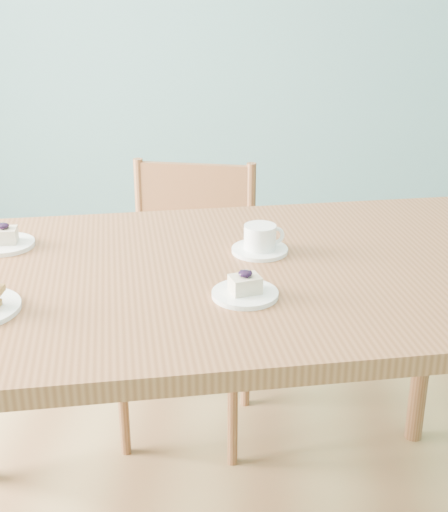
% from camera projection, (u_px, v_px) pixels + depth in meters
% --- Properties ---
extents(room, '(5.01, 5.01, 2.71)m').
position_uv_depth(room, '(186.00, 38.00, 1.50)').
color(room, '#9A7948').
rests_on(room, ground).
extents(dining_table, '(1.71, 1.20, 0.83)m').
position_uv_depth(dining_table, '(223.00, 301.00, 1.69)').
color(dining_table, brown).
rests_on(dining_table, ground).
extents(dining_chair, '(0.44, 0.43, 0.90)m').
position_uv_depth(dining_chair, '(189.00, 302.00, 2.34)').
color(dining_chair, brown).
rests_on(dining_chair, ground).
extents(cheesecake_plate_near, '(0.14, 0.14, 0.06)m').
position_uv_depth(cheesecake_plate_near, '(245.00, 290.00, 1.52)').
color(cheesecake_plate_near, white).
rests_on(cheesecake_plate_near, dining_table).
extents(cheesecake_plate_far, '(0.15, 0.15, 0.06)m').
position_uv_depth(cheesecake_plate_far, '(4.00, 241.00, 1.79)').
color(cheesecake_plate_far, white).
rests_on(cheesecake_plate_far, dining_table).
extents(coffee_cup, '(0.14, 0.14, 0.07)m').
position_uv_depth(coffee_cup, '(260.00, 241.00, 1.75)').
color(coffee_cup, white).
rests_on(coffee_cup, dining_table).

